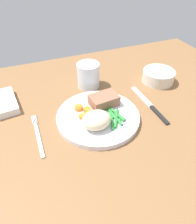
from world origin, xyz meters
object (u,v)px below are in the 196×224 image
object	(u,v)px
dinner_plate	(98,117)
meat_portion	(103,100)
knife	(150,105)
salad_bowl	(158,76)
water_glass	(89,77)
fork	(38,135)

from	to	relation	value
dinner_plate	meat_portion	xyz separation A→B (cm)	(3.30, 3.85, 2.43)
dinner_plate	knife	bearing A→B (deg)	-0.92
dinner_plate	salad_bowl	bearing A→B (deg)	21.23
dinner_plate	knife	xyz separation A→B (cm)	(17.81, -0.29, -0.60)
meat_portion	water_glass	size ratio (longest dim) A/B	0.97
water_glass	salad_bowl	world-z (taller)	water_glass
dinner_plate	fork	bearing A→B (deg)	-179.17
dinner_plate	water_glass	bearing A→B (deg)	78.79
meat_portion	knife	distance (cm)	15.39
meat_portion	knife	world-z (taller)	meat_portion
knife	dinner_plate	bearing A→B (deg)	179.92
knife	salad_bowl	bearing A→B (deg)	47.66
dinner_plate	salad_bowl	world-z (taller)	salad_bowl
dinner_plate	fork	world-z (taller)	dinner_plate
water_glass	meat_portion	bearing A→B (deg)	-90.97
meat_portion	water_glass	xyz separation A→B (cm)	(0.24, 13.99, 0.46)
fork	water_glass	distance (cm)	28.19
dinner_plate	fork	distance (cm)	17.80
water_glass	knife	bearing A→B (deg)	-51.78
dinner_plate	knife	distance (cm)	17.83
knife	salad_bowl	xyz separation A→B (cm)	(10.64, 11.34, 2.30)
knife	fork	bearing A→B (deg)	-179.21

